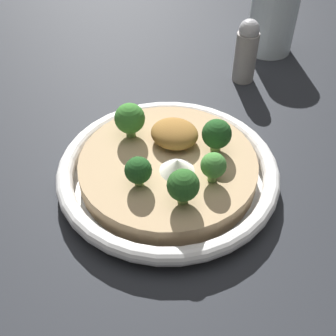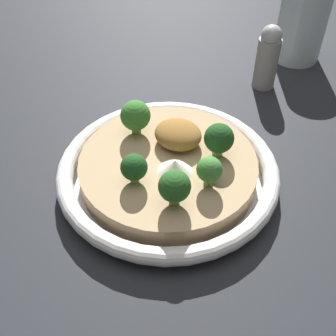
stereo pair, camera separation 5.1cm
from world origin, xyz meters
The scene contains 11 objects.
ground_plane centered at (0.00, 0.00, 0.00)m, with size 6.00×6.00×0.00m, color #23262B.
risotto_bowl centered at (0.00, 0.00, 0.02)m, with size 0.28×0.28×0.04m.
cheese_sprinkle centered at (0.02, -0.01, 0.05)m, with size 0.04×0.04×0.02m.
crispy_onion_garnish centered at (-0.01, 0.03, 0.05)m, with size 0.06×0.06×0.03m.
broccoli_right centered at (0.06, -0.01, 0.06)m, with size 0.03×0.03×0.04m.
broccoli_back_left centered at (-0.07, 0.02, 0.06)m, with size 0.04×0.04×0.05m.
broccoli_front_right centered at (0.05, -0.05, 0.06)m, with size 0.04×0.04×0.04m.
broccoli_back_right centered at (0.04, 0.04, 0.06)m, with size 0.04×0.04×0.04m.
broccoli_front centered at (-0.01, -0.05, 0.06)m, with size 0.03×0.03×0.04m.
drinking_glass centered at (0.01, 0.39, 0.06)m, with size 0.08×0.08×0.12m.
pepper_shaker centered at (0.00, 0.27, 0.05)m, with size 0.04×0.04×0.11m.
Camera 2 is at (0.22, -0.31, 0.39)m, focal length 45.00 mm.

